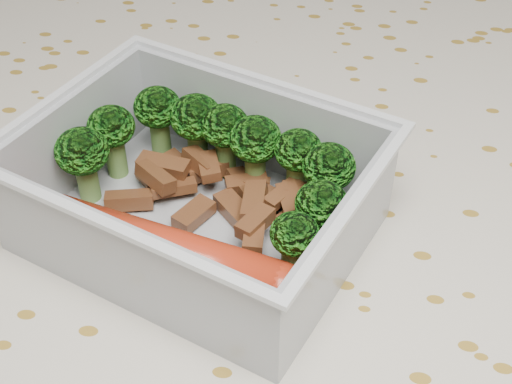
# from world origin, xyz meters

# --- Properties ---
(dining_table) EXTENTS (1.40, 0.90, 0.75)m
(dining_table) POSITION_xyz_m (0.00, 0.00, 0.67)
(dining_table) COLOR brown
(dining_table) RESTS_ON ground
(tablecloth) EXTENTS (1.46, 0.96, 0.19)m
(tablecloth) POSITION_xyz_m (0.00, 0.00, 0.72)
(tablecloth) COLOR beige
(tablecloth) RESTS_ON dining_table
(lunch_container) EXTENTS (0.21, 0.19, 0.06)m
(lunch_container) POSITION_xyz_m (-0.04, -0.01, 0.78)
(lunch_container) COLOR #B8BDC4
(lunch_container) RESTS_ON tablecloth
(broccoli_florets) EXTENTS (0.16, 0.12, 0.04)m
(broccoli_florets) POSITION_xyz_m (-0.03, 0.02, 0.79)
(broccoli_florets) COLOR #608C3F
(broccoli_florets) RESTS_ON lunch_container
(meat_pile) EXTENTS (0.12, 0.08, 0.02)m
(meat_pile) POSITION_xyz_m (-0.03, 0.01, 0.77)
(meat_pile) COLOR brown
(meat_pile) RESTS_ON lunch_container
(sausage) EXTENTS (0.14, 0.05, 0.03)m
(sausage) POSITION_xyz_m (-0.05, -0.04, 0.77)
(sausage) COLOR #B02B14
(sausage) RESTS_ON lunch_container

